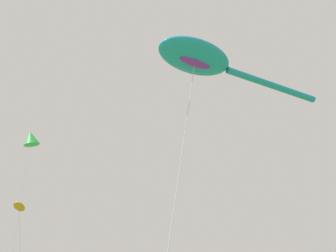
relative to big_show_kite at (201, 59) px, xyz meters
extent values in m
ellipsoid|color=#1E8CBF|center=(-0.36, 0.05, 0.03)|extent=(3.92, 2.52, 0.95)
cylinder|color=#1E8CBF|center=(4.17, -0.57, -0.11)|extent=(5.46, 1.08, 0.34)
ellipsoid|color=purple|center=(-0.36, 0.05, -0.40)|extent=(1.67, 0.71, 0.34)
cylinder|color=#B2B2B7|center=(-1.65, -0.18, -7.49)|extent=(2.61, 0.49, 14.09)
ellipsoid|color=orange|center=(-5.06, 10.18, -4.90)|extent=(0.92, 1.20, 0.39)
cone|color=green|center=(-4.97, 15.48, 2.90)|extent=(1.91, 1.74, 1.48)
cylinder|color=#B2B2B7|center=(-4.15, 14.82, -5.81)|extent=(1.67, 1.34, 17.43)
camera|label=1|loc=(-7.27, -8.84, -12.80)|focal=36.99mm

